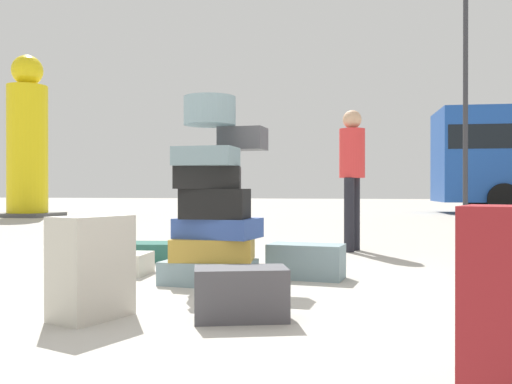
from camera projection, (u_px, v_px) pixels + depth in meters
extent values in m
plane|color=#ADA89E|center=(178.00, 296.00, 3.81)|extent=(80.00, 80.00, 0.00)
cube|color=gray|center=(209.00, 272.00, 4.32)|extent=(0.71, 0.53, 0.18)
cube|color=#B28C33|center=(213.00, 249.00, 4.34)|extent=(0.67, 0.51, 0.17)
cube|color=#334F99|center=(218.00, 228.00, 4.36)|extent=(0.67, 0.51, 0.15)
cube|color=black|center=(215.00, 204.00, 4.30)|extent=(0.50, 0.35, 0.23)
cube|color=black|center=(208.00, 178.00, 4.31)|extent=(0.56, 0.44, 0.17)
cube|color=gray|center=(206.00, 157.00, 4.18)|extent=(0.46, 0.33, 0.14)
cube|color=#4C4C51|center=(243.00, 139.00, 4.49)|extent=(0.38, 0.28, 0.18)
cylinder|color=gray|center=(210.00, 111.00, 4.31)|extent=(0.40, 0.40, 0.22)
cube|color=#26594C|center=(146.00, 252.00, 5.70)|extent=(0.62, 0.51, 0.18)
cube|color=gray|center=(306.00, 261.00, 4.56)|extent=(0.64, 0.39, 0.28)
cube|color=beige|center=(92.00, 267.00, 3.15)|extent=(0.40, 0.50, 0.58)
cube|color=maroon|center=(496.00, 312.00, 1.77)|extent=(0.28, 0.33, 0.68)
cube|color=beige|center=(106.00, 263.00, 4.81)|extent=(0.75, 0.45, 0.18)
cube|color=#4C4C51|center=(241.00, 293.00, 3.12)|extent=(0.58, 0.43, 0.29)
cylinder|color=black|center=(355.00, 214.00, 6.67)|extent=(0.12, 0.12, 0.87)
cylinder|color=black|center=(349.00, 215.00, 6.47)|extent=(0.12, 0.12, 0.87)
cylinder|color=red|center=(352.00, 153.00, 6.57)|extent=(0.30, 0.30, 0.58)
sphere|color=tan|center=(352.00, 119.00, 6.57)|extent=(0.22, 0.22, 0.22)
cylinder|color=yellow|center=(27.00, 151.00, 14.92)|extent=(1.05, 1.05, 3.50)
sphere|color=yellow|center=(27.00, 71.00, 14.91)|extent=(0.82, 0.82, 0.82)
cube|color=#4C4C4C|center=(28.00, 215.00, 14.93)|extent=(1.47, 1.47, 0.10)
cylinder|color=black|center=(481.00, 198.00, 18.26)|extent=(0.91, 0.30, 0.90)
cylinder|color=black|center=(503.00, 199.00, 15.79)|extent=(0.91, 0.30, 0.90)
cylinder|color=#333338|center=(466.00, 78.00, 13.56)|extent=(0.12, 0.12, 6.89)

